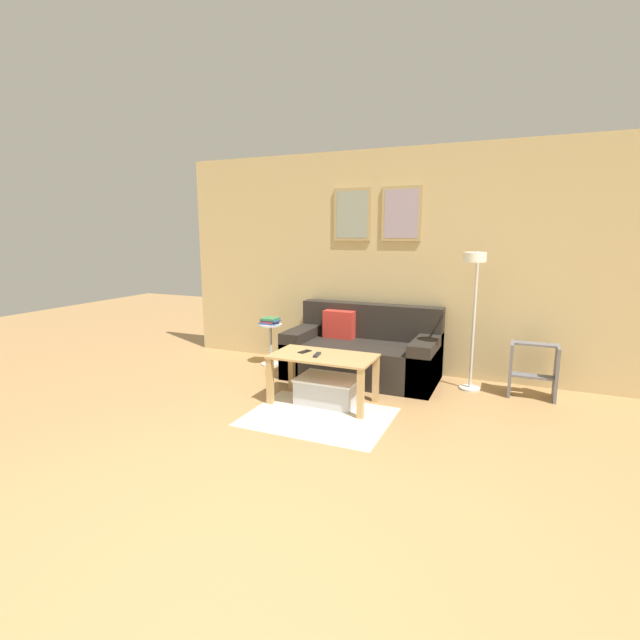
{
  "coord_description": "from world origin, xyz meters",
  "views": [
    {
      "loc": [
        1.28,
        -1.63,
        1.62
      ],
      "look_at": [
        -0.34,
        2.1,
        0.85
      ],
      "focal_mm": 26.0,
      "sensor_mm": 36.0,
      "label": 1
    }
  ],
  "objects_px": {
    "coffee_table": "(323,365)",
    "book_stack": "(270,321)",
    "side_table": "(271,341)",
    "couch": "(363,353)",
    "cell_phone": "(305,352)",
    "storage_bin": "(328,390)",
    "remote_control": "(317,355)",
    "step_stool": "(533,369)",
    "floor_lamp": "(474,290)"
  },
  "relations": [
    {
      "from": "couch",
      "to": "floor_lamp",
      "type": "xyz_separation_m",
      "value": [
        1.17,
        -0.17,
        0.79
      ]
    },
    {
      "from": "remote_control",
      "to": "cell_phone",
      "type": "relative_size",
      "value": 1.07
    },
    {
      "from": "couch",
      "to": "cell_phone",
      "type": "xyz_separation_m",
      "value": [
        -0.31,
        -0.88,
        0.2
      ]
    },
    {
      "from": "coffee_table",
      "to": "book_stack",
      "type": "relative_size",
      "value": 4.12
    },
    {
      "from": "couch",
      "to": "coffee_table",
      "type": "bearing_deg",
      "value": -95.76
    },
    {
      "from": "coffee_table",
      "to": "side_table",
      "type": "distance_m",
      "value": 1.47
    },
    {
      "from": "floor_lamp",
      "to": "cell_phone",
      "type": "height_order",
      "value": "floor_lamp"
    },
    {
      "from": "coffee_table",
      "to": "book_stack",
      "type": "distance_m",
      "value": 1.5
    },
    {
      "from": "floor_lamp",
      "to": "step_stool",
      "type": "relative_size",
      "value": 2.67
    },
    {
      "from": "coffee_table",
      "to": "cell_phone",
      "type": "bearing_deg",
      "value": 169.94
    },
    {
      "from": "book_stack",
      "to": "remote_control",
      "type": "relative_size",
      "value": 1.59
    },
    {
      "from": "couch",
      "to": "storage_bin",
      "type": "relative_size",
      "value": 2.82
    },
    {
      "from": "couch",
      "to": "storage_bin",
      "type": "bearing_deg",
      "value": -93.06
    },
    {
      "from": "coffee_table",
      "to": "cell_phone",
      "type": "relative_size",
      "value": 7.04
    },
    {
      "from": "coffee_table",
      "to": "side_table",
      "type": "bearing_deg",
      "value": 139.38
    },
    {
      "from": "floor_lamp",
      "to": "cell_phone",
      "type": "xyz_separation_m",
      "value": [
        -1.48,
        -0.71,
        -0.59
      ]
    },
    {
      "from": "coffee_table",
      "to": "remote_control",
      "type": "relative_size",
      "value": 6.57
    },
    {
      "from": "couch",
      "to": "coffee_table",
      "type": "relative_size",
      "value": 1.69
    },
    {
      "from": "couch",
      "to": "remote_control",
      "type": "height_order",
      "value": "couch"
    },
    {
      "from": "couch",
      "to": "coffee_table",
      "type": "xyz_separation_m",
      "value": [
        -0.09,
        -0.92,
        0.1
      ]
    },
    {
      "from": "couch",
      "to": "cell_phone",
      "type": "bearing_deg",
      "value": -109.17
    },
    {
      "from": "remote_control",
      "to": "step_stool",
      "type": "height_order",
      "value": "step_stool"
    },
    {
      "from": "floor_lamp",
      "to": "side_table",
      "type": "height_order",
      "value": "floor_lamp"
    },
    {
      "from": "couch",
      "to": "floor_lamp",
      "type": "relative_size",
      "value": 1.15
    },
    {
      "from": "floor_lamp",
      "to": "book_stack",
      "type": "relative_size",
      "value": 6.02
    },
    {
      "from": "cell_phone",
      "to": "storage_bin",
      "type": "bearing_deg",
      "value": 12.65
    },
    {
      "from": "storage_bin",
      "to": "floor_lamp",
      "type": "bearing_deg",
      "value": 30.86
    },
    {
      "from": "book_stack",
      "to": "step_stool",
      "type": "xyz_separation_m",
      "value": [
        2.98,
        0.01,
        -0.26
      ]
    },
    {
      "from": "floor_lamp",
      "to": "step_stool",
      "type": "distance_m",
      "value": 1.0
    },
    {
      "from": "couch",
      "to": "remote_control",
      "type": "xyz_separation_m",
      "value": [
        -0.14,
        -0.96,
        0.2
      ]
    },
    {
      "from": "coffee_table",
      "to": "storage_bin",
      "type": "bearing_deg",
      "value": 29.01
    },
    {
      "from": "remote_control",
      "to": "step_stool",
      "type": "xyz_separation_m",
      "value": [
        1.89,
        1.02,
        -0.19
      ]
    },
    {
      "from": "remote_control",
      "to": "coffee_table",
      "type": "bearing_deg",
      "value": 36.69
    },
    {
      "from": "coffee_table",
      "to": "remote_control",
      "type": "distance_m",
      "value": 0.12
    },
    {
      "from": "floor_lamp",
      "to": "remote_control",
      "type": "relative_size",
      "value": 9.6
    },
    {
      "from": "couch",
      "to": "side_table",
      "type": "distance_m",
      "value": 1.21
    },
    {
      "from": "book_stack",
      "to": "cell_phone",
      "type": "bearing_deg",
      "value": -45.53
    },
    {
      "from": "side_table",
      "to": "remote_control",
      "type": "xyz_separation_m",
      "value": [
        1.07,
        -1.0,
        0.18
      ]
    },
    {
      "from": "book_stack",
      "to": "coffee_table",
      "type": "bearing_deg",
      "value": -40.69
    },
    {
      "from": "side_table",
      "to": "step_stool",
      "type": "bearing_deg",
      "value": 0.41
    },
    {
      "from": "couch",
      "to": "book_stack",
      "type": "distance_m",
      "value": 1.25
    },
    {
      "from": "coffee_table",
      "to": "remote_control",
      "type": "bearing_deg",
      "value": -135.42
    },
    {
      "from": "storage_bin",
      "to": "step_stool",
      "type": "relative_size",
      "value": 1.09
    },
    {
      "from": "side_table",
      "to": "coffee_table",
      "type": "bearing_deg",
      "value": -40.62
    },
    {
      "from": "step_stool",
      "to": "coffee_table",
      "type": "bearing_deg",
      "value": -152.08
    },
    {
      "from": "step_stool",
      "to": "side_table",
      "type": "bearing_deg",
      "value": -179.59
    },
    {
      "from": "step_stool",
      "to": "cell_phone",
      "type": "bearing_deg",
      "value": -155.45
    },
    {
      "from": "coffee_table",
      "to": "step_stool",
      "type": "height_order",
      "value": "step_stool"
    },
    {
      "from": "couch",
      "to": "floor_lamp",
      "type": "height_order",
      "value": "floor_lamp"
    },
    {
      "from": "couch",
      "to": "storage_bin",
      "type": "height_order",
      "value": "couch"
    }
  ]
}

